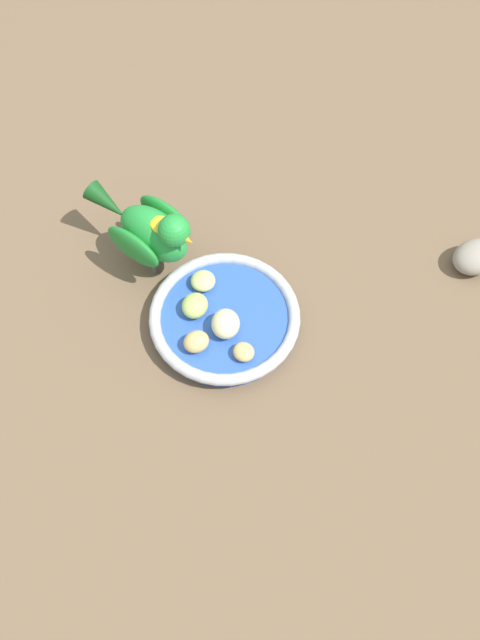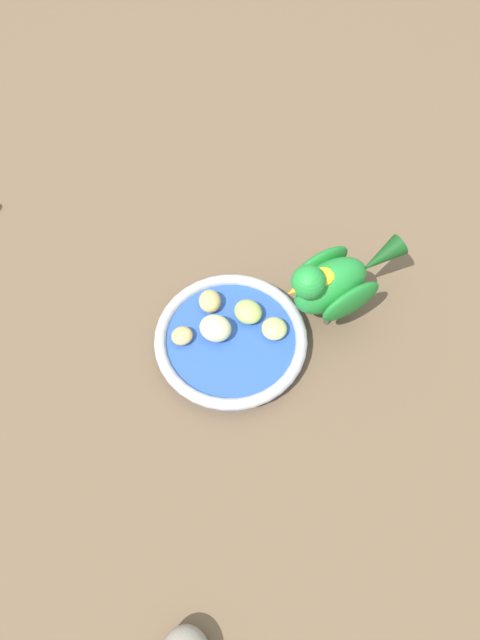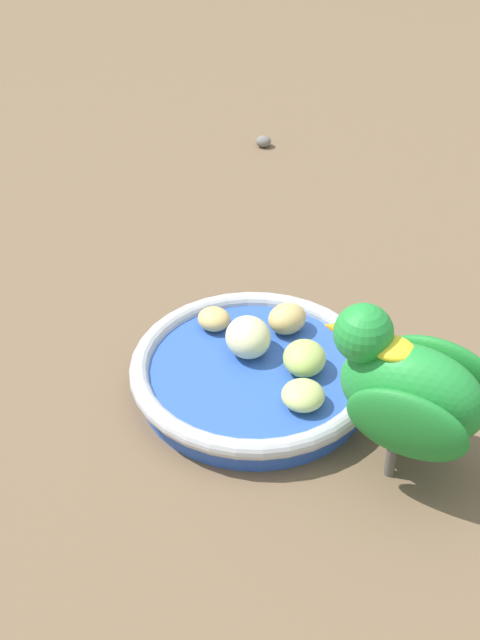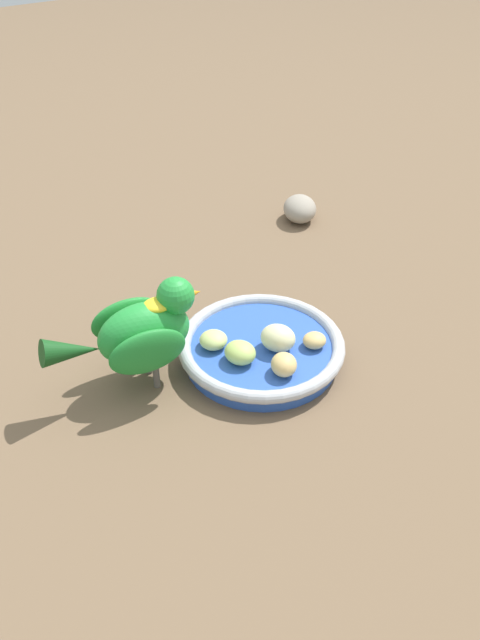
# 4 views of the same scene
# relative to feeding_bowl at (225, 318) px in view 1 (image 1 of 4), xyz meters

# --- Properties ---
(ground_plane) EXTENTS (4.00, 4.00, 0.00)m
(ground_plane) POSITION_rel_feeding_bowl_xyz_m (-0.02, 0.01, -0.02)
(ground_plane) COLOR brown
(feeding_bowl) EXTENTS (0.19, 0.19, 0.03)m
(feeding_bowl) POSITION_rel_feeding_bowl_xyz_m (0.00, 0.00, 0.00)
(feeding_bowl) COLOR #2D56B7
(feeding_bowl) RESTS_ON ground_plane
(apple_piece_0) EXTENTS (0.05, 0.05, 0.03)m
(apple_piece_0) POSITION_rel_feeding_bowl_xyz_m (-0.01, 0.02, 0.02)
(apple_piece_0) COLOR beige
(apple_piece_0) RESTS_ON feeding_bowl
(apple_piece_1) EXTENTS (0.04, 0.04, 0.02)m
(apple_piece_1) POSITION_rel_feeding_bowl_xyz_m (0.04, 0.01, 0.02)
(apple_piece_1) COLOR #B2CC66
(apple_piece_1) RESTS_ON feeding_bowl
(apple_piece_2) EXTENTS (0.03, 0.03, 0.02)m
(apple_piece_2) POSITION_rel_feeding_bowl_xyz_m (-0.05, 0.04, 0.01)
(apple_piece_2) COLOR tan
(apple_piece_2) RESTS_ON feeding_bowl
(apple_piece_3) EXTENTS (0.04, 0.04, 0.02)m
(apple_piece_3) POSITION_rel_feeding_bowl_xyz_m (0.05, -0.03, 0.01)
(apple_piece_3) COLOR #C6D17A
(apple_piece_3) RESTS_ON feeding_bowl
(apple_piece_4) EXTENTS (0.04, 0.04, 0.02)m
(apple_piece_4) POSITION_rel_feeding_bowl_xyz_m (0.01, 0.05, 0.02)
(apple_piece_4) COLOR tan
(apple_piece_4) RESTS_ON feeding_bowl
(parrot) EXTENTS (0.17, 0.09, 0.12)m
(parrot) POSITION_rel_feeding_bowl_xyz_m (0.12, -0.04, 0.05)
(parrot) COLOR #59544C
(parrot) RESTS_ON ground_plane
(rock_large) EXTENTS (0.08, 0.08, 0.04)m
(rock_large) POSITION_rel_feeding_bowl_xyz_m (-0.24, -0.23, 0.00)
(rock_large) COLOR gray
(rock_large) RESTS_ON ground_plane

